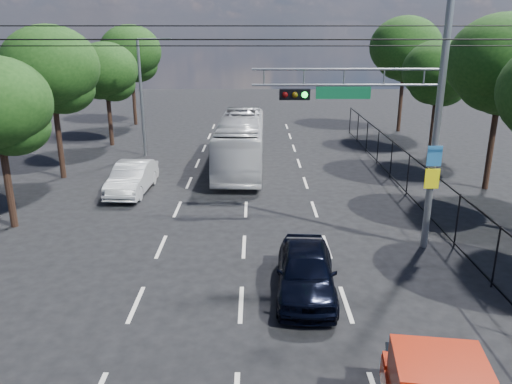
{
  "coord_description": "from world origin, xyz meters",
  "views": [
    {
      "loc": [
        0.4,
        -8.55,
        7.41
      ],
      "look_at": [
        0.43,
        5.76,
        2.8
      ],
      "focal_mm": 35.0,
      "sensor_mm": 36.0,
      "label": 1
    }
  ],
  "objects_px": {
    "navy_hatchback": "(306,271)",
    "white_bus": "(241,142)",
    "white_van": "(132,178)",
    "signal_mast": "(403,101)"
  },
  "relations": [
    {
      "from": "navy_hatchback",
      "to": "white_bus",
      "type": "relative_size",
      "value": 0.41
    },
    {
      "from": "white_bus",
      "to": "white_van",
      "type": "bearing_deg",
      "value": -136.3
    },
    {
      "from": "white_bus",
      "to": "white_van",
      "type": "height_order",
      "value": "white_bus"
    },
    {
      "from": "navy_hatchback",
      "to": "white_bus",
      "type": "height_order",
      "value": "white_bus"
    },
    {
      "from": "white_van",
      "to": "white_bus",
      "type": "bearing_deg",
      "value": 45.34
    },
    {
      "from": "navy_hatchback",
      "to": "white_van",
      "type": "relative_size",
      "value": 0.96
    },
    {
      "from": "navy_hatchback",
      "to": "white_van",
      "type": "bearing_deg",
      "value": 130.89
    },
    {
      "from": "signal_mast",
      "to": "navy_hatchback",
      "type": "relative_size",
      "value": 2.23
    },
    {
      "from": "navy_hatchback",
      "to": "signal_mast",
      "type": "bearing_deg",
      "value": 48.32
    },
    {
      "from": "signal_mast",
      "to": "white_van",
      "type": "distance_m",
      "value": 13.34
    }
  ]
}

